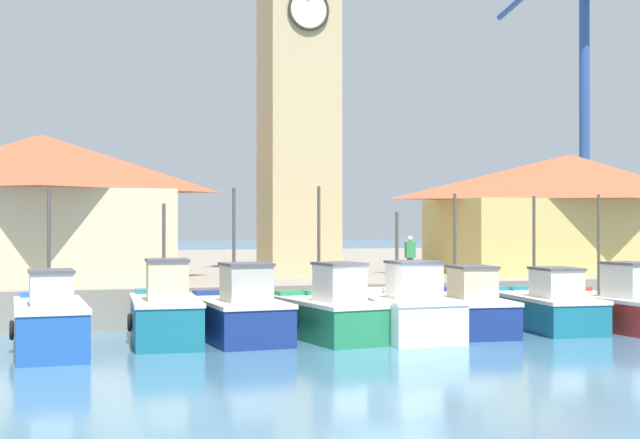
{
  "coord_description": "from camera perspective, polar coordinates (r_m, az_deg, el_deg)",
  "views": [
    {
      "loc": [
        -8.84,
        -21.89,
        3.38
      ],
      "look_at": [
        0.43,
        8.62,
        3.5
      ],
      "focal_mm": 50.0,
      "sensor_mm": 36.0,
      "label": 1
    }
  ],
  "objects": [
    {
      "name": "ground_plane",
      "position": [
        23.85,
        5.09,
        -8.36
      ],
      "size": [
        300.0,
        300.0,
        0.0
      ],
      "primitive_type": "plane",
      "color": "teal"
    },
    {
      "name": "quay_wharf",
      "position": [
        49.38,
        -6.58,
        -3.39
      ],
      "size": [
        120.0,
        40.0,
        1.29
      ],
      "primitive_type": "cube",
      "color": "gray",
      "rests_on": "ground"
    },
    {
      "name": "fishing_boat_far_left",
      "position": [
        24.27,
        -16.92,
        -6.32
      ],
      "size": [
        1.98,
        4.81,
        4.24
      ],
      "color": "#2356A8",
      "rests_on": "ground"
    },
    {
      "name": "fishing_boat_left_outer",
      "position": [
        25.43,
        -9.89,
        -5.99
      ],
      "size": [
        2.05,
        4.27,
        3.93
      ],
      "color": "#196B7F",
      "rests_on": "ground"
    },
    {
      "name": "fishing_boat_left_inner",
      "position": [
        25.77,
        -5.18,
        -6.03
      ],
      "size": [
        2.38,
        4.56,
        4.41
      ],
      "color": "navy",
      "rests_on": "ground"
    },
    {
      "name": "fishing_boat_mid_left",
      "position": [
        25.98,
        0.52,
        -6.0
      ],
      "size": [
        2.54,
        4.72,
        4.47
      ],
      "color": "#237A4C",
      "rests_on": "ground"
    },
    {
      "name": "fishing_boat_center",
      "position": [
        26.22,
        5.43,
        -5.89
      ],
      "size": [
        2.33,
        4.21,
        3.71
      ],
      "color": "silver",
      "rests_on": "ground"
    },
    {
      "name": "fishing_boat_mid_right",
      "position": [
        28.12,
        9.12,
        -5.66
      ],
      "size": [
        2.32,
        5.22,
        4.32
      ],
      "color": "navy",
      "rests_on": "ground"
    },
    {
      "name": "fishing_boat_right_inner",
      "position": [
        29.46,
        14.15,
        -5.46
      ],
      "size": [
        2.33,
        5.28,
        4.25
      ],
      "color": "#196B7F",
      "rests_on": "ground"
    },
    {
      "name": "fishing_boat_right_outer",
      "position": [
        29.97,
        18.27,
        -5.31
      ],
      "size": [
        2.5,
        5.02,
        4.31
      ],
      "color": "#AD2823",
      "rests_on": "ground"
    },
    {
      "name": "clock_tower",
      "position": [
        36.79,
        -1.4,
        9.21
      ],
      "size": [
        3.34,
        3.34,
        16.86
      ],
      "color": "tan",
      "rests_on": "quay_wharf"
    },
    {
      "name": "warehouse_left",
      "position": [
        33.63,
        -17.35,
        0.84
      ],
      "size": [
        9.22,
        7.19,
        5.28
      ],
      "color": "beige",
      "rests_on": "quay_wharf"
    },
    {
      "name": "warehouse_right",
      "position": [
        39.51,
        15.76,
        0.49
      ],
      "size": [
        11.76,
        6.02,
        5.02
      ],
      "color": "tan",
      "rests_on": "quay_wharf"
    },
    {
      "name": "port_crane_near",
      "position": [
        50.95,
        16.38,
        5.29
      ],
      "size": [
        2.0,
        10.23,
        17.51
      ],
      "color": "navy",
      "rests_on": "quay_wharf"
    },
    {
      "name": "dock_worker_near_tower",
      "position": [
        31.67,
        5.79,
        -2.46
      ],
      "size": [
        0.34,
        0.22,
        1.62
      ],
      "color": "#33333D",
      "rests_on": "quay_wharf"
    }
  ]
}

